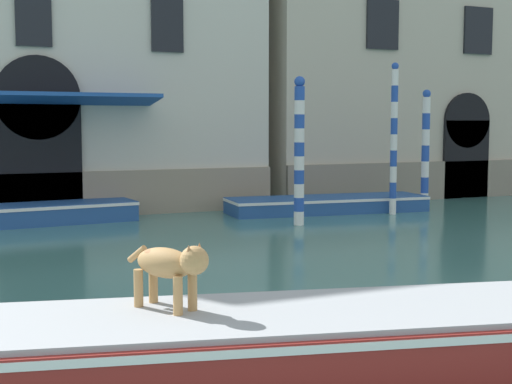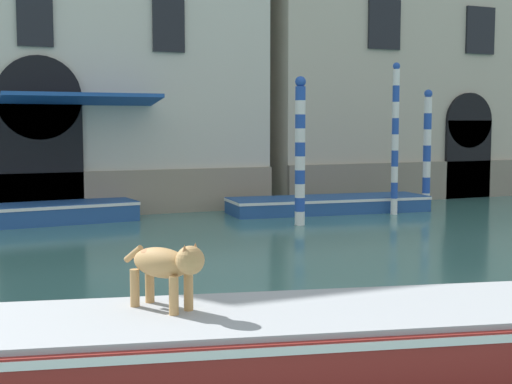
{
  "view_description": "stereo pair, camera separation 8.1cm",
  "coord_description": "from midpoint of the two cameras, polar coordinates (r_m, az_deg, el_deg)",
  "views": [
    {
      "loc": [
        0.11,
        -0.14,
        2.57
      ],
      "look_at": [
        5.9,
        13.0,
        1.2
      ],
      "focal_mm": 50.0,
      "sensor_mm": 36.0,
      "label": 1
    },
    {
      "loc": [
        0.18,
        -0.18,
        2.57
      ],
      "look_at": [
        5.9,
        13.0,
        1.2
      ],
      "focal_mm": 50.0,
      "sensor_mm": 36.0,
      "label": 2
    }
  ],
  "objects": [
    {
      "name": "mooring_pole_2",
      "position": [
        22.14,
        13.63,
        3.36
      ],
      "size": [
        0.24,
        0.24,
        3.6
      ],
      "color": "white",
      "rests_on": "ground_plane"
    },
    {
      "name": "boat_moored_near_palazzo",
      "position": [
        19.08,
        -19.03,
        -1.75
      ],
      "size": [
        6.59,
        1.89,
        0.53
      ],
      "rotation": [
        0.0,
        0.0,
        0.08
      ],
      "color": "#234C8C",
      "rests_on": "ground_plane"
    },
    {
      "name": "boat_foreground",
      "position": [
        7.45,
        1.15,
        -11.85
      ],
      "size": [
        7.62,
        3.54,
        0.67
      ],
      "rotation": [
        0.0,
        0.0,
        -0.23
      ],
      "color": "maroon",
      "rests_on": "ground_plane"
    },
    {
      "name": "mooring_pole_0",
      "position": [
        20.63,
        11.19,
        4.22
      ],
      "size": [
        0.2,
        0.2,
        4.3
      ],
      "color": "white",
      "rests_on": "ground_plane"
    },
    {
      "name": "boat_moored_far",
      "position": [
        20.96,
        5.93,
        -0.95
      ],
      "size": [
        6.05,
        2.2,
        0.46
      ],
      "rotation": [
        0.0,
        0.0,
        -0.1
      ],
      "color": "#234C8C",
      "rests_on": "ground_plane"
    },
    {
      "name": "dog_on_deck",
      "position": [
        7.36,
        -6.86,
        -5.79
      ],
      "size": [
        0.66,
        0.97,
        0.72
      ],
      "rotation": [
        0.0,
        0.0,
        -1.05
      ],
      "color": "tan",
      "rests_on": "boat_foreground"
    },
    {
      "name": "mooring_pole_4",
      "position": [
        18.1,
        3.68,
        3.34
      ],
      "size": [
        0.27,
        0.27,
        3.77
      ],
      "color": "white",
      "rests_on": "ground_plane"
    }
  ]
}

